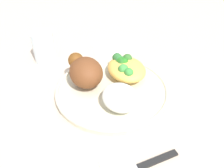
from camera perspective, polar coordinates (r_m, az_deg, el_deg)
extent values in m
plane|color=#C5AF99|center=(0.57, 0.00, -2.12)|extent=(2.00, 2.00, 0.00)
cylinder|color=beige|center=(0.56, 0.00, -1.64)|extent=(0.27, 0.27, 0.01)
torus|color=beige|center=(0.56, 0.00, -1.15)|extent=(0.27, 0.27, 0.01)
ellipsoid|color=brown|center=(0.55, -6.31, 2.80)|extent=(0.09, 0.08, 0.07)
sphere|color=brown|center=(0.57, -8.75, 5.67)|extent=(0.04, 0.04, 0.04)
ellipsoid|color=white|center=(0.50, 2.03, -3.24)|extent=(0.09, 0.08, 0.04)
ellipsoid|color=#F1B54F|center=(0.59, 3.54, 3.66)|extent=(0.11, 0.09, 0.04)
sphere|color=green|center=(0.56, 2.74, 3.62)|extent=(0.03, 0.03, 0.03)
sphere|color=#2F6930|center=(0.61, 1.24, 6.39)|extent=(0.02, 0.02, 0.02)
sphere|color=#356C2C|center=(0.60, 3.74, 6.17)|extent=(0.02, 0.02, 0.02)
sphere|color=#357D3C|center=(0.60, 2.01, 5.53)|extent=(0.03, 0.03, 0.03)
sphere|color=#297723|center=(0.59, 2.26, 5.31)|extent=(0.03, 0.03, 0.03)
sphere|color=#287821|center=(0.59, 2.92, 5.27)|extent=(0.02, 0.02, 0.02)
sphere|color=#3D903C|center=(0.55, 4.20, 2.64)|extent=(0.02, 0.02, 0.02)
sphere|color=#2B6C28|center=(0.59, 2.47, 5.08)|extent=(0.02, 0.02, 0.02)
cube|color=silver|center=(0.46, 7.86, -15.54)|extent=(0.01, 0.11, 0.01)
cube|color=silver|center=(0.44, -0.56, -18.71)|extent=(0.02, 0.03, 0.00)
cube|color=black|center=(0.45, 11.14, -17.39)|extent=(0.01, 0.08, 0.01)
cylinder|color=silver|center=(0.69, -16.21, 8.59)|extent=(0.06, 0.06, 0.09)
cube|color=white|center=(0.74, 0.84, 8.67)|extent=(0.10, 0.15, 0.00)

